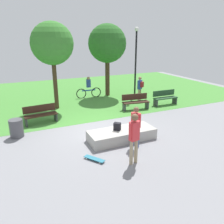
% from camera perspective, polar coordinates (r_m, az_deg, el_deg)
% --- Properties ---
extents(ground_plane, '(28.00, 28.00, 0.00)m').
position_cam_1_polar(ground_plane, '(10.70, -3.79, -4.53)').
color(ground_plane, gray).
extents(grass_lawn, '(26.60, 12.94, 0.01)m').
position_cam_1_polar(grass_lawn, '(17.61, -12.68, 4.29)').
color(grass_lawn, '#478C38').
rests_on(grass_lawn, ground_plane).
extents(concrete_ledge, '(2.82, 1.09, 0.44)m').
position_cam_1_polar(concrete_ledge, '(9.64, 2.47, -5.71)').
color(concrete_ledge, '#A8A59E').
rests_on(concrete_ledge, ground_plane).
extents(backpack_on_ledge, '(0.34, 0.34, 0.32)m').
position_cam_1_polar(backpack_on_ledge, '(9.48, 1.32, -3.63)').
color(backpack_on_ledge, black).
rests_on(backpack_on_ledge, concrete_ledge).
extents(skater_performing_trick, '(0.42, 0.27, 1.80)m').
position_cam_1_polar(skater_performing_trick, '(7.60, 5.58, -5.74)').
color(skater_performing_trick, tan).
rests_on(skater_performing_trick, ground_plane).
extents(skater_watching, '(0.33, 0.39, 1.64)m').
position_cam_1_polar(skater_watching, '(8.84, 5.96, -2.97)').
color(skater_watching, '#3F5184').
rests_on(skater_watching, ground_plane).
extents(skateboard_by_ledge, '(0.61, 0.78, 0.08)m').
position_cam_1_polar(skateboard_by_ledge, '(8.21, -4.45, -11.58)').
color(skateboard_by_ledge, teal).
rests_on(skateboard_by_ledge, ground_plane).
extents(park_bench_center_lawn, '(1.61, 0.50, 0.91)m').
position_cam_1_polar(park_bench_center_lawn, '(14.90, 13.10, 3.62)').
color(park_bench_center_lawn, '#1E4223').
rests_on(park_bench_center_lawn, ground_plane).
extents(park_bench_by_oak, '(1.64, 0.63, 0.91)m').
position_cam_1_polar(park_bench_by_oak, '(11.90, -17.48, -0.49)').
color(park_bench_by_oak, '#331E14').
rests_on(park_bench_by_oak, ground_plane).
extents(park_bench_far_left, '(1.65, 0.67, 0.91)m').
position_cam_1_polar(park_bench_far_left, '(13.65, 5.87, 2.66)').
color(park_bench_far_left, '#331E14').
rests_on(park_bench_far_left, ground_plane).
extents(tree_tall_oak, '(2.39, 2.39, 4.99)m').
position_cam_1_polar(tree_tall_oak, '(13.68, -14.77, 16.15)').
color(tree_tall_oak, '#42301E').
rests_on(tree_tall_oak, grass_lawn).
extents(tree_leaning_ash, '(2.66, 2.66, 5.03)m').
position_cam_1_polar(tree_leaning_ash, '(16.51, -1.21, 16.67)').
color(tree_leaning_ash, '#42301E').
rests_on(tree_leaning_ash, grass_lawn).
extents(lamp_post, '(0.28, 0.28, 4.77)m').
position_cam_1_polar(lamp_post, '(16.22, 5.99, 13.68)').
color(lamp_post, black).
rests_on(lamp_post, ground_plane).
extents(trash_bin, '(0.58, 0.58, 0.79)m').
position_cam_1_polar(trash_bin, '(10.67, -22.83, -3.77)').
color(trash_bin, '#4C4C51').
rests_on(trash_bin, ground_plane).
extents(pedestrian_with_backpack, '(0.43, 0.44, 1.63)m').
position_cam_1_polar(pedestrian_with_backpack, '(15.49, 7.04, 6.38)').
color(pedestrian_with_backpack, tan).
rests_on(pedestrian_with_backpack, ground_plane).
extents(cyclist_on_bicycle, '(1.82, 0.22, 1.52)m').
position_cam_1_polar(cyclist_on_bicycle, '(16.28, -5.87, 5.78)').
color(cyclist_on_bicycle, black).
rests_on(cyclist_on_bicycle, ground_plane).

